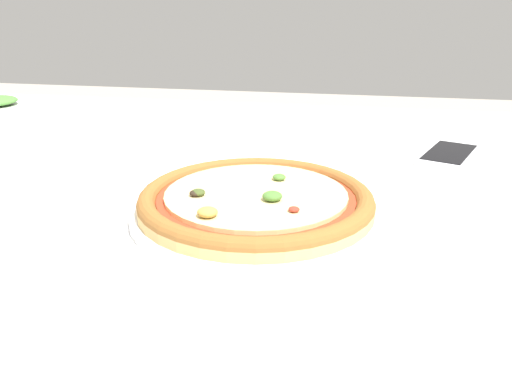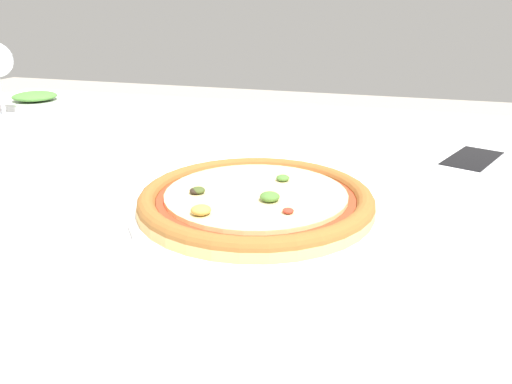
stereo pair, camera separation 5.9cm
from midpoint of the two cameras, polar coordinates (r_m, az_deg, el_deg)
dining_table at (r=0.84m, az=-11.90°, el=-1.47°), size 1.50×1.03×0.73m
pizza_plate at (r=0.59m, az=-2.85°, el=-1.22°), size 0.30×0.30×0.04m
cell_phone at (r=0.86m, az=19.42°, el=3.99°), size 0.12×0.16×0.01m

